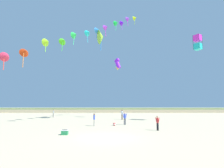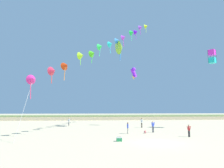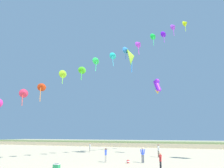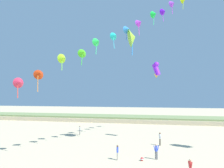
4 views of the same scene
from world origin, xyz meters
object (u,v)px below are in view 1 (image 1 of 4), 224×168
at_px(person_far_left, 95,119).
at_px(large_kite_high_solo, 118,64).
at_px(person_far_right, 158,122).
at_px(person_near_left, 126,117).
at_px(beach_cooler, 66,132).
at_px(large_kite_mid_trail, 199,42).
at_px(large_kite_low_lead, 102,37).
at_px(person_mid_center, 54,113).
at_px(person_near_right, 123,114).
at_px(beach_ball, 115,124).

relative_size(person_far_left, large_kite_high_solo, 0.62).
distance_m(person_far_right, large_kite_high_solo, 18.93).
xyz_separation_m(person_near_left, beach_cooler, (-5.86, -7.45, -0.75)).
distance_m(large_kite_mid_trail, large_kite_high_solo, 14.60).
height_order(large_kite_mid_trail, large_kite_high_solo, large_kite_mid_trail).
bearing_deg(large_kite_low_lead, person_mid_center, 153.49).
xyz_separation_m(person_near_right, beach_cooler, (-5.92, -14.71, -0.79)).
bearing_deg(person_far_left, beach_cooler, -107.39).
distance_m(person_near_left, large_kite_high_solo, 14.61).
relative_size(large_kite_low_lead, beach_ball, 10.88).
xyz_separation_m(person_near_right, large_kite_mid_trail, (12.05, -3.42, 11.56)).
bearing_deg(beach_cooler, person_near_right, 68.06).
bearing_deg(large_kite_low_lead, beach_ball, -74.88).
distance_m(person_far_right, beach_ball, 6.03).
bearing_deg(beach_cooler, person_near_left, 51.82).
bearing_deg(beach_cooler, person_far_left, 72.61).
xyz_separation_m(person_near_left, person_far_left, (-3.90, -1.20, -0.07)).
distance_m(person_near_left, person_near_right, 7.26).
relative_size(person_near_right, beach_ball, 4.77).
xyz_separation_m(person_near_right, person_far_right, (2.97, -12.16, -0.13)).
relative_size(person_far_right, beach_cooler, 2.60).
xyz_separation_m(person_far_right, beach_cooler, (-8.89, -2.55, -0.66)).
height_order(person_near_right, person_far_left, person_near_right).
height_order(person_mid_center, beach_ball, person_mid_center).
bearing_deg(person_far_left, person_near_left, 17.08).
height_order(large_kite_mid_trail, beach_cooler, large_kite_mid_trail).
height_order(person_far_right, large_kite_high_solo, large_kite_high_solo).
distance_m(person_near_left, person_far_right, 5.77).
bearing_deg(beach_ball, large_kite_mid_trail, 19.20).
relative_size(person_far_left, beach_ball, 4.25).
relative_size(person_far_right, large_kite_low_lead, 0.38).
bearing_deg(beach_cooler, large_kite_mid_trail, 32.14).
bearing_deg(large_kite_mid_trail, beach_ball, -160.80).
bearing_deg(person_mid_center, large_kite_high_solo, -7.74).
bearing_deg(large_kite_mid_trail, person_far_left, -162.54).
bearing_deg(beach_ball, person_far_right, -42.37).
distance_m(person_near_left, large_kite_mid_trail, 17.21).
bearing_deg(beach_ball, large_kite_low_lead, 105.12).
relative_size(large_kite_low_lead, beach_cooler, 6.82).
height_order(person_mid_center, large_kite_high_solo, large_kite_high_solo).
distance_m(person_mid_center, beach_ball, 18.22).
distance_m(large_kite_low_lead, large_kite_mid_trail, 16.47).
bearing_deg(person_mid_center, large_kite_low_lead, -26.51).
xyz_separation_m(person_far_left, large_kite_mid_trail, (16.01, 5.04, 11.67)).
distance_m(person_mid_center, person_far_right, 24.17).
distance_m(large_kite_low_lead, beach_ball, 17.28).
distance_m(person_near_right, beach_cooler, 15.88).
relative_size(person_far_left, person_far_right, 1.03).
height_order(large_kite_low_lead, large_kite_high_solo, large_kite_low_lead).
height_order(person_far_left, large_kite_high_solo, large_kite_high_solo).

